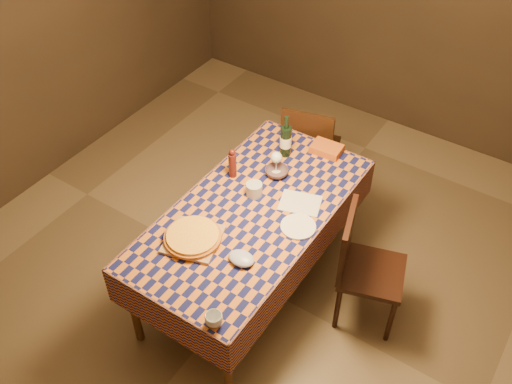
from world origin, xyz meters
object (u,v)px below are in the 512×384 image
Objects in this scene: cutting_board at (193,239)px; chair_far at (309,147)px; dining_table at (252,219)px; wine_bottle at (286,141)px; bowl at (277,172)px; chair_right at (361,263)px; white_plate at (298,227)px; pizza at (193,236)px.

chair_far reaches higher than cutting_board.
dining_table is 0.67m from wine_bottle.
bowl is 0.86m from chair_right.
white_plate is (0.33, 0.04, 0.08)m from dining_table.
cutting_board is 0.35× the size of chair_far.
chair_far reaches higher than white_plate.
pizza is at bearing -136.68° from white_plate.
pizza is 0.51× the size of chair_right.
dining_table is at bearing -82.22° from bowl.
chair_far is at bearing 135.75° from chair_right.
bowl is 0.18× the size of chair_right.
chair_right is (0.86, -0.43, -0.37)m from wine_bottle.
cutting_board reaches higher than dining_table.
chair_far is at bearing 90.13° from cutting_board.
dining_table is 1.98× the size of chair_far.
chair_far is (-0.11, 0.68, -0.27)m from bowl.
wine_bottle is 0.37× the size of chair_right.
pizza is 0.68m from white_plate.
bowl is 0.18× the size of chair_far.
wine_bottle is at bearing 101.30° from dining_table.
wine_bottle reaches higher than white_plate.
pizza is 0.51× the size of chair_far.
bowl is at bearing 82.73° from cutting_board.
chair_right is (0.90, 0.63, -0.26)m from cutting_board.
white_plate is (0.49, 0.47, -0.00)m from cutting_board.
cutting_board is 0.35× the size of chair_right.
cutting_board is 1.99× the size of bowl.
pizza is at bearing -91.85° from wine_bottle.
pizza is 1.53m from chair_far.
white_plate is at bearing -51.99° from wine_bottle.
dining_table is 0.78m from chair_right.
chair_right is at bearing 34.94° from pizza.
chair_far reaches higher than dining_table.
cutting_board is at bearing -145.06° from chair_right.
dining_table is 7.99× the size of white_plate.
cutting_board is at bearing -97.27° from bowl.
wine_bottle is 0.37× the size of chair_far.
pizza reaches higher than dining_table.
bowl is at bearing 137.36° from white_plate.
pizza is 2.84× the size of bowl.
chair_right is at bearing 34.94° from cutting_board.
wine_bottle is (-0.13, 0.63, 0.20)m from dining_table.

